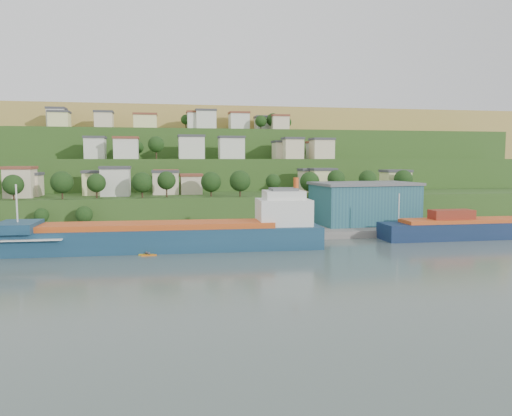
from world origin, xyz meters
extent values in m
plane|color=#43514D|center=(0.00, 0.00, 0.00)|extent=(500.00, 500.00, 0.00)
cube|color=slate|center=(20.00, 28.00, 0.00)|extent=(220.00, 26.00, 4.00)
cube|color=#284719|center=(0.00, 56.00, 0.00)|extent=(260.00, 32.00, 20.00)
cube|color=#284719|center=(0.00, 86.00, 0.00)|extent=(280.00, 32.00, 44.00)
cube|color=#284719|center=(0.00, 116.00, 0.00)|extent=(300.00, 32.00, 70.00)
cube|color=#A17C3D|center=(0.00, 190.00, 0.00)|extent=(360.00, 120.00, 96.00)
cube|color=beige|center=(-56.46, 52.76, 14.43)|extent=(8.27, 8.92, 8.85)
cube|color=brown|center=(-56.46, 52.76, 19.30)|extent=(8.87, 9.52, 0.90)
cube|color=beige|center=(-55.82, 57.91, 13.39)|extent=(8.58, 8.78, 6.77)
cube|color=#3F3F44|center=(-55.82, 57.91, 17.22)|extent=(9.18, 9.38, 0.90)
cube|color=#EDE899|center=(-34.02, 59.67, 13.66)|extent=(9.04, 8.17, 7.33)
cube|color=#3F3F44|center=(-34.02, 59.67, 17.78)|extent=(9.64, 8.77, 0.90)
cube|color=silver|center=(-27.78, 54.14, 14.38)|extent=(9.06, 8.75, 8.77)
cube|color=#3F3F44|center=(-27.78, 54.14, 19.22)|extent=(9.66, 9.35, 0.90)
cube|color=beige|center=(-11.71, 58.84, 13.68)|extent=(8.61, 8.22, 7.36)
cube|color=#3F3F44|center=(-11.71, 58.84, 17.81)|extent=(9.21, 8.82, 0.90)
cube|color=silver|center=(-11.54, 59.78, 13.75)|extent=(7.91, 8.43, 7.49)
cube|color=brown|center=(-11.54, 59.78, 17.94)|extent=(8.51, 9.03, 0.90)
cube|color=beige|center=(-3.08, 57.82, 13.05)|extent=(7.13, 7.17, 6.10)
cube|color=brown|center=(-3.08, 57.82, 16.55)|extent=(7.73, 7.77, 0.90)
cube|color=beige|center=(40.18, 60.48, 13.83)|extent=(7.23, 7.78, 7.66)
cube|color=#3F3F44|center=(40.18, 60.48, 18.11)|extent=(7.83, 8.38, 0.90)
cube|color=#EDE899|center=(42.92, 54.96, 13.95)|extent=(8.21, 7.78, 7.90)
cube|color=#3F3F44|center=(42.92, 54.96, 18.35)|extent=(8.81, 8.38, 0.90)
cube|color=#EDE899|center=(69.53, 52.23, 13.64)|extent=(8.91, 7.73, 7.28)
cube|color=#3F3F44|center=(69.53, 52.23, 17.73)|extent=(9.51, 8.33, 0.90)
cube|color=silver|center=(-37.93, 88.36, 25.93)|extent=(7.55, 8.40, 7.85)
cube|color=#3F3F44|center=(-37.93, 88.36, 30.30)|extent=(8.15, 9.00, 0.90)
cube|color=silver|center=(-25.79, 80.48, 25.71)|extent=(8.83, 8.82, 7.41)
cube|color=brown|center=(-25.79, 80.48, 29.86)|extent=(9.43, 9.42, 0.90)
cube|color=silver|center=(-1.13, 85.32, 26.27)|extent=(9.89, 7.72, 8.55)
cube|color=#3F3F44|center=(-1.13, 85.32, 31.00)|extent=(10.49, 8.32, 0.90)
cube|color=silver|center=(14.89, 85.89, 26.13)|extent=(9.87, 7.05, 8.26)
cube|color=#3F3F44|center=(14.89, 85.89, 30.71)|extent=(10.47, 7.65, 0.90)
cube|color=beige|center=(38.21, 91.12, 25.39)|extent=(9.02, 8.56, 6.78)
cube|color=#3F3F44|center=(38.21, 91.12, 29.23)|extent=(9.62, 9.16, 0.90)
cube|color=beige|center=(40.00, 84.29, 25.95)|extent=(7.66, 7.05, 7.89)
cube|color=#3F3F44|center=(40.00, 84.29, 30.34)|extent=(8.26, 7.65, 0.90)
cube|color=beige|center=(52.17, 83.65, 25.85)|extent=(8.56, 8.07, 7.69)
cube|color=#3F3F44|center=(52.17, 83.65, 30.14)|extent=(9.16, 8.67, 0.90)
cube|color=silver|center=(53.03, 89.70, 25.32)|extent=(9.60, 7.32, 6.64)
cube|color=brown|center=(53.03, 89.70, 29.09)|extent=(10.20, 7.92, 0.90)
cube|color=silver|center=(-57.33, 119.35, 39.24)|extent=(7.41, 8.13, 8.48)
cube|color=#3F3F44|center=(-57.33, 119.35, 43.93)|extent=(8.01, 8.73, 0.90)
cube|color=#EDE899|center=(-55.94, 117.36, 38.43)|extent=(8.28, 8.50, 6.87)
cube|color=#3F3F44|center=(-55.94, 117.36, 42.32)|extent=(8.88, 9.10, 0.90)
cube|color=beige|center=(-37.24, 116.80, 38.55)|extent=(7.60, 8.31, 7.09)
cube|color=#3F3F44|center=(-37.24, 116.80, 42.54)|extent=(8.20, 8.91, 0.90)
cube|color=#EDE899|center=(-19.38, 112.71, 38.02)|extent=(9.87, 8.03, 6.04)
cube|color=brown|center=(-19.38, 112.71, 41.49)|extent=(10.47, 8.63, 0.90)
cube|color=silver|center=(3.10, 116.04, 38.82)|extent=(8.08, 7.47, 7.65)
cube|color=brown|center=(3.10, 116.04, 43.10)|extent=(8.68, 8.07, 0.90)
cube|color=silver|center=(7.31, 114.85, 39.18)|extent=(8.86, 8.55, 8.36)
cube|color=#3F3F44|center=(7.31, 114.85, 43.81)|extent=(9.46, 9.15, 0.90)
cube|color=silver|center=(23.56, 120.73, 39.05)|extent=(8.84, 8.49, 8.10)
cube|color=brown|center=(23.56, 120.73, 43.55)|extent=(9.44, 9.09, 0.90)
cube|color=silver|center=(35.80, 121.73, 38.24)|extent=(7.99, 8.89, 6.49)
cube|color=#3F3F44|center=(35.80, 121.73, 41.94)|extent=(8.59, 9.49, 0.90)
cube|color=beige|center=(41.04, 111.83, 38.16)|extent=(7.62, 7.44, 6.31)
cube|color=brown|center=(41.04, 111.83, 41.76)|extent=(8.22, 8.04, 0.90)
cylinder|color=#382619|center=(-55.66, 42.05, 11.45)|extent=(0.50, 0.50, 2.89)
sphere|color=black|center=(-55.66, 42.05, 14.53)|extent=(5.94, 5.94, 5.94)
cylinder|color=#382619|center=(-42.33, 42.82, 11.65)|extent=(0.50, 0.50, 3.30)
sphere|color=black|center=(-42.33, 42.82, 15.11)|extent=(6.60, 6.60, 6.60)
cylinder|color=#382619|center=(-32.69, 44.64, 11.58)|extent=(0.50, 0.50, 3.16)
sphere|color=black|center=(-32.69, 44.64, 14.74)|extent=(5.76, 5.76, 5.76)
cylinder|color=#382619|center=(-19.04, 43.86, 11.54)|extent=(0.50, 0.50, 3.07)
sphere|color=black|center=(-19.04, 43.86, 14.82)|extent=(6.34, 6.34, 6.34)
cylinder|color=#382619|center=(-11.57, 45.26, 11.84)|extent=(0.50, 0.50, 3.67)
sphere|color=black|center=(-11.57, 45.26, 15.27)|extent=(5.81, 5.81, 5.81)
cylinder|color=#382619|center=(2.49, 45.74, 11.44)|extent=(0.50, 0.50, 2.88)
sphere|color=black|center=(2.49, 45.74, 14.68)|extent=(6.52, 6.52, 6.52)
cylinder|color=#382619|center=(11.55, 43.27, 11.59)|extent=(0.50, 0.50, 3.18)
sphere|color=black|center=(11.55, 43.27, 15.04)|extent=(6.77, 6.77, 6.77)
cylinder|color=#382619|center=(22.75, 44.83, 11.68)|extent=(0.50, 0.50, 3.36)
sphere|color=black|center=(22.75, 44.83, 14.70)|extent=(4.87, 4.87, 4.87)
cylinder|color=#382619|center=(35.03, 44.27, 11.41)|extent=(0.50, 0.50, 2.83)
sphere|color=black|center=(35.03, 44.27, 14.59)|extent=(6.42, 6.42, 6.42)
cylinder|color=#382619|center=(43.56, 42.53, 11.98)|extent=(0.50, 0.50, 3.96)
sphere|color=black|center=(43.56, 42.53, 15.55)|extent=(5.78, 5.78, 5.78)
cylinder|color=#382619|center=(54.97, 43.28, 11.79)|extent=(0.50, 0.50, 3.58)
sphere|color=black|center=(54.97, 43.28, 15.23)|extent=(6.00, 6.00, 6.00)
cylinder|color=#382619|center=(68.19, 43.76, 11.71)|extent=(0.50, 0.50, 3.41)
sphere|color=black|center=(68.19, 43.76, 15.15)|extent=(6.33, 6.33, 6.33)
cylinder|color=#382619|center=(32.31, 111.80, 36.40)|extent=(0.50, 0.50, 2.79)
sphere|color=black|center=(32.31, 111.80, 39.26)|extent=(5.33, 5.33, 5.33)
cylinder|color=#382619|center=(-22.25, 92.27, 23.60)|extent=(0.50, 0.50, 3.20)
sphere|color=black|center=(-22.25, 92.27, 26.61)|extent=(5.14, 5.14, 5.14)
cylinder|color=#382619|center=(-25.60, 92.21, 23.96)|extent=(0.50, 0.50, 3.91)
sphere|color=black|center=(-25.60, 92.21, 27.16)|extent=(4.53, 4.53, 4.53)
cylinder|color=#382619|center=(46.51, 121.04, 36.53)|extent=(0.50, 0.50, 3.06)
sphere|color=black|center=(46.51, 121.04, 39.50)|extent=(5.21, 5.21, 5.21)
cylinder|color=#382619|center=(-14.74, 79.15, 23.93)|extent=(0.50, 0.50, 3.86)
sphere|color=black|center=(-14.74, 79.15, 27.53)|extent=(6.09, 6.09, 6.09)
cylinder|color=#382619|center=(38.39, 113.71, 36.69)|extent=(0.50, 0.50, 3.37)
sphere|color=black|center=(38.39, 113.71, 40.05)|extent=(6.11, 6.11, 6.11)
cylinder|color=#382619|center=(-1.40, 117.92, 36.82)|extent=(0.50, 0.50, 3.63)
sphere|color=black|center=(-1.40, 117.92, 39.90)|extent=(4.62, 4.62, 4.62)
cube|color=#14334B|center=(-12.30, 7.67, 1.62)|extent=(76.27, 15.32, 7.58)
cube|color=#C54C1A|center=(-14.47, 7.67, 6.06)|extent=(56.70, 12.27, 1.30)
cube|color=#14334B|center=(-45.88, 7.67, 6.50)|extent=(9.19, 12.29, 2.17)
cube|color=silver|center=(16.94, 7.67, 8.66)|extent=(13.47, 11.40, 6.50)
cube|color=silver|center=(16.94, 7.67, 13.00)|extent=(10.13, 9.09, 2.17)
cube|color=#595B5E|center=(16.94, 7.67, 14.40)|extent=(6.78, 6.78, 0.65)
cylinder|color=#C54C1A|center=(20.19, 7.67, 15.70)|extent=(1.36, 1.36, 3.25)
cylinder|color=silver|center=(-45.88, 7.67, 11.91)|extent=(0.41, 0.41, 8.66)
cube|color=silver|center=(-42.63, 7.67, 4.12)|extent=(15.70, 12.91, 0.27)
cube|color=#0D2039|center=(75.05, 9.74, 1.28)|extent=(59.19, 11.13, 6.49)
cube|color=#C54C1A|center=(73.09, 9.74, 5.01)|extent=(43.42, 9.01, 0.98)
cylinder|color=silver|center=(49.49, 9.74, 9.34)|extent=(0.32, 0.32, 6.88)
cube|color=maroon|center=(65.22, 9.74, 6.78)|extent=(11.90, 5.17, 2.56)
cube|color=#204E60|center=(48.63, 31.00, 8.00)|extent=(31.27, 20.20, 12.00)
cube|color=#595B5E|center=(48.63, 31.00, 14.40)|extent=(32.34, 21.28, 0.80)
cube|color=white|center=(-49.76, 22.53, 2.72)|extent=(7.05, 4.69, 3.04)
cube|color=silver|center=(-40.89, 21.76, 1.60)|extent=(4.30, 2.84, 0.80)
cube|color=#CE6512|center=(-16.39, 0.66, 0.13)|extent=(3.49, 0.81, 0.26)
sphere|color=#3F3F44|center=(-16.39, 0.66, 0.56)|extent=(0.61, 0.61, 0.61)
cube|color=gold|center=(-16.96, 1.42, 0.13)|extent=(3.59, 1.21, 0.26)
sphere|color=#3F3F44|center=(-16.96, 1.42, 0.57)|extent=(0.62, 0.62, 0.62)
camera|label=1|loc=(-13.71, -114.05, 22.01)|focal=35.00mm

